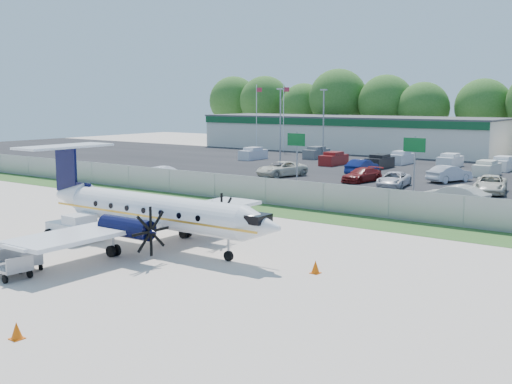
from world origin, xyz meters
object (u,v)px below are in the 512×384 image
Objects in this scene: baggage_cart_near at (25,261)px; baggage_cart_far at (9,266)px; pushback_tug at (75,228)px; aircraft at (152,210)px.

baggage_cart_near is 1.37m from baggage_cart_far.
aircraft is at bearing 18.41° from pushback_tug.
baggage_cart_far is (-0.86, -8.03, -1.48)m from aircraft.
pushback_tug is (-4.58, -1.52, -1.25)m from aircraft.
aircraft reaches higher than baggage_cart_near.
pushback_tug is 7.50m from baggage_cart_far.
baggage_cart_near is (-1.47, -6.80, -1.57)m from aircraft.
baggage_cart_near is at bearing 116.40° from baggage_cart_far.
baggage_cart_far reaches higher than baggage_cart_near.
baggage_cart_far is at bearing -60.28° from pushback_tug.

